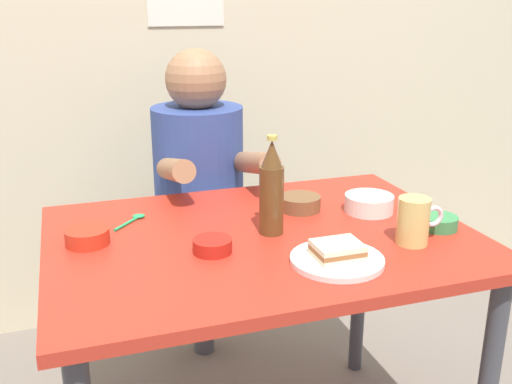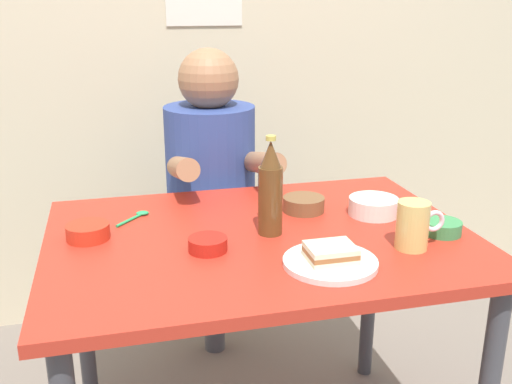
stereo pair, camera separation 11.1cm
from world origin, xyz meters
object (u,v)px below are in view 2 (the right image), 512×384
at_px(beer_mug, 413,225).
at_px(condiment_bowl_brown, 304,203).
at_px(plate_orange, 330,262).
at_px(dining_table, 261,266).
at_px(stool, 213,268).
at_px(sandwich, 331,252).
at_px(person_seated, 211,164).
at_px(beer_bottle, 271,190).

bearing_deg(beer_mug, condiment_bowl_brown, 118.90).
bearing_deg(plate_orange, beer_mug, 10.91).
bearing_deg(dining_table, stool, 92.14).
bearing_deg(sandwich, person_seated, 98.95).
bearing_deg(beer_mug, stool, 114.24).
bearing_deg(beer_bottle, person_seated, 94.54).
bearing_deg(stool, beer_bottle, -85.54).
bearing_deg(plate_orange, dining_table, 116.14).
relative_size(stool, beer_bottle, 1.72).
distance_m(beer_mug, condiment_bowl_brown, 0.36).
relative_size(person_seated, condiment_bowl_brown, 6.00).
xyz_separation_m(stool, beer_mug, (0.36, -0.81, 0.45)).
bearing_deg(stool, person_seated, -90.00).
height_order(stool, condiment_bowl_brown, condiment_bowl_brown).
relative_size(stool, beer_mug, 3.57).
bearing_deg(stool, beer_mug, -65.76).
height_order(person_seated, beer_mug, person_seated).
distance_m(person_seated, beer_mug, 0.88).
relative_size(beer_bottle, condiment_bowl_brown, 2.18).
bearing_deg(condiment_bowl_brown, plate_orange, -98.80).
bearing_deg(beer_bottle, beer_mug, -29.27).
height_order(dining_table, person_seated, person_seated).
relative_size(beer_mug, beer_bottle, 0.48).
relative_size(dining_table, sandwich, 10.00).
distance_m(stool, beer_bottle, 0.81).
height_order(dining_table, plate_orange, plate_orange).
distance_m(plate_orange, beer_bottle, 0.26).
distance_m(dining_table, beer_mug, 0.41).
xyz_separation_m(dining_table, beer_mug, (0.34, -0.18, 0.15)).
relative_size(person_seated, plate_orange, 3.27).
relative_size(dining_table, person_seated, 1.53).
bearing_deg(condiment_bowl_brown, dining_table, -139.64).
xyz_separation_m(person_seated, sandwich, (0.13, -0.84, 0.01)).
height_order(beer_mug, condiment_bowl_brown, beer_mug).
xyz_separation_m(stool, condiment_bowl_brown, (0.19, -0.49, 0.41)).
distance_m(beer_mug, beer_bottle, 0.36).
xyz_separation_m(dining_table, condiment_bowl_brown, (0.16, 0.14, 0.12)).
xyz_separation_m(stool, person_seated, (0.00, -0.01, 0.42)).
bearing_deg(dining_table, condiment_bowl_brown, 40.36).
height_order(dining_table, condiment_bowl_brown, condiment_bowl_brown).
distance_m(plate_orange, beer_mug, 0.24).
bearing_deg(dining_table, sandwich, -63.86).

